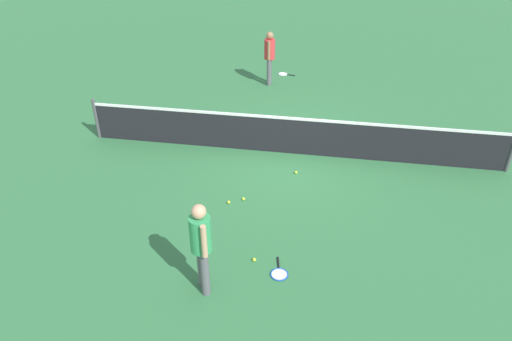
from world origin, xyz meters
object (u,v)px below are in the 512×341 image
at_px(tennis_ball_midcourt, 296,172).
at_px(tennis_ball_baseline, 254,260).
at_px(tennis_ball_near_player, 243,199).
at_px(tennis_racket_far_player, 284,74).
at_px(tennis_ball_by_net, 229,202).
at_px(tennis_racket_near_player, 279,273).
at_px(player_near_side, 201,242).
at_px(player_far_side, 270,54).

bearing_deg(tennis_ball_midcourt, tennis_ball_baseline, -98.43).
bearing_deg(tennis_ball_baseline, tennis_ball_near_player, 106.71).
distance_m(tennis_racket_far_player, tennis_ball_by_net, 7.70).
bearing_deg(tennis_ball_near_player, tennis_racket_near_player, -63.48).
bearing_deg(tennis_racket_near_player, tennis_racket_far_player, 96.33).
height_order(tennis_racket_far_player, tennis_ball_near_player, tennis_ball_near_player).
xyz_separation_m(player_near_side, tennis_racket_near_player, (1.17, 0.55, -1.00)).
xyz_separation_m(tennis_ball_by_net, tennis_ball_midcourt, (1.27, 1.40, 0.00)).
bearing_deg(tennis_ball_midcourt, player_far_side, 104.71).
bearing_deg(tennis_racket_near_player, tennis_ball_midcourt, 90.50).
height_order(player_far_side, tennis_ball_baseline, player_far_side).
xyz_separation_m(player_near_side, tennis_ball_near_player, (0.16, 2.59, -0.98)).
relative_size(tennis_ball_near_player, tennis_ball_baseline, 1.00).
xyz_separation_m(player_near_side, tennis_ball_by_net, (-0.12, 2.42, -0.98)).
height_order(player_near_side, tennis_racket_far_player, player_near_side).
xyz_separation_m(tennis_ball_near_player, tennis_ball_baseline, (0.54, -1.80, 0.00)).
height_order(tennis_racket_near_player, tennis_racket_far_player, same).
xyz_separation_m(tennis_racket_far_player, tennis_ball_by_net, (-0.24, -7.70, 0.02)).
xyz_separation_m(tennis_racket_far_player, tennis_ball_midcourt, (1.03, -6.30, 0.02)).
height_order(tennis_ball_near_player, tennis_ball_by_net, same).
height_order(player_near_side, tennis_ball_by_net, player_near_side).
relative_size(tennis_racket_near_player, tennis_ball_baseline, 9.15).
bearing_deg(tennis_ball_baseline, player_near_side, -131.56).
bearing_deg(player_near_side, tennis_ball_midcourt, 73.29).
bearing_deg(player_near_side, tennis_racket_far_player, 89.36).
relative_size(player_far_side, tennis_ball_midcourt, 25.76).
bearing_deg(player_far_side, tennis_racket_near_player, -80.56).
distance_m(tennis_racket_near_player, tennis_ball_by_net, 2.28).
height_order(player_far_side, tennis_ball_near_player, player_far_side).
xyz_separation_m(tennis_racket_near_player, tennis_ball_by_net, (-1.30, 1.87, 0.02)).
distance_m(tennis_racket_far_player, tennis_ball_baseline, 9.35).
relative_size(tennis_racket_near_player, tennis_ball_by_net, 9.15).
bearing_deg(tennis_ball_by_net, tennis_ball_baseline, -63.30).
xyz_separation_m(player_far_side, tennis_ball_by_net, (0.14, -6.76, -0.98)).
height_order(tennis_ball_midcourt, tennis_ball_baseline, same).
bearing_deg(tennis_ball_midcourt, tennis_racket_far_player, 99.32).
height_order(player_far_side, tennis_ball_by_net, player_far_side).
relative_size(tennis_racket_near_player, tennis_racket_far_player, 1.00).
height_order(player_near_side, tennis_ball_midcourt, player_near_side).
bearing_deg(tennis_racket_far_player, tennis_ball_by_net, -91.76).
height_order(player_near_side, tennis_racket_near_player, player_near_side).
bearing_deg(tennis_ball_near_player, player_near_side, -93.45).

